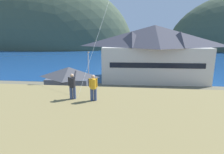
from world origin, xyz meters
TOP-DOWN VIEW (x-y plane):
  - ground_plane at (0.00, 0.00)m, footprint 600.00×600.00m
  - parking_lot_pad at (0.00, 5.00)m, footprint 40.00×20.00m
  - bay_water at (0.00, 60.00)m, footprint 360.00×84.00m
  - far_hill_west_ridge at (-62.71, 119.28)m, footprint 122.81×51.67m
  - far_hill_east_peak at (-59.29, 116.81)m, footprint 125.31×66.48m
  - far_hill_center_saddle at (-54.79, 113.39)m, footprint 96.44×51.14m
  - harbor_lodge at (7.69, 22.48)m, footprint 24.99×12.41m
  - storage_shed_near_lot at (-8.22, 8.97)m, footprint 7.80×5.70m
  - wharf_dock at (1.52, 34.76)m, footprint 3.20×11.70m
  - moored_boat_wharfside at (-2.21, 36.66)m, footprint 3.23×8.61m
  - moored_boat_outer_mooring at (4.81, 33.30)m, footprint 2.40×6.24m
  - moored_boat_inner_slip at (-1.96, 37.62)m, footprint 2.64×7.21m
  - parked_car_mid_row_near at (2.66, 1.48)m, footprint 4.24×2.13m
  - parked_car_back_row_left at (-13.52, 0.19)m, footprint 4.27×2.20m
  - parked_car_front_row_red at (5.83, 6.71)m, footprint 4.35×2.37m
  - parked_car_lone_by_shed at (13.60, 7.48)m, footprint 4.33×2.31m
  - parked_car_front_row_silver at (-1.85, -0.34)m, footprint 4.35×2.36m
  - parked_car_mid_row_center at (1.07, 6.48)m, footprint 4.27×2.19m
  - parked_car_mid_row_far at (-15.46, 6.91)m, footprint 4.21×2.08m
  - parked_car_corner_spot at (8.23, 1.57)m, footprint 4.27×2.20m
  - parked_car_front_row_end at (-6.63, 1.14)m, footprint 4.34×2.34m
  - parking_light_pole at (-5.11, 10.55)m, footprint 0.24×0.78m
  - person_kite_flyer at (-1.45, -9.96)m, footprint 0.52×0.68m
  - person_companion at (0.01, -10.14)m, footprint 0.54×0.40m

SIDE VIEW (x-z plane):
  - ground_plane at x=0.00m, z-range 0.00..0.00m
  - far_hill_west_ridge at x=-62.71m, z-range -32.19..32.19m
  - far_hill_east_peak at x=-59.29m, z-range -47.75..47.75m
  - far_hill_center_saddle at x=-54.79m, z-range -30.99..30.99m
  - bay_water at x=0.00m, z-range 0.00..0.03m
  - parking_lot_pad at x=0.00m, z-range 0.00..0.10m
  - wharf_dock at x=1.52m, z-range 0.00..0.70m
  - moored_boat_wharfside at x=-2.21m, z-range -0.36..1.80m
  - moored_boat_outer_mooring at x=4.81m, z-range -0.36..1.80m
  - moored_boat_inner_slip at x=-1.96m, z-range -0.36..1.80m
  - parked_car_mid_row_near at x=2.66m, z-range 0.15..1.97m
  - parked_car_back_row_left at x=-13.52m, z-range 0.15..1.97m
  - parked_car_front_row_red at x=5.83m, z-range 0.15..1.97m
  - parked_car_lone_by_shed at x=13.60m, z-range 0.15..1.97m
  - parked_car_front_row_silver at x=-1.85m, z-range 0.15..1.97m
  - parked_car_mid_row_center at x=1.07m, z-range 0.15..1.97m
  - parked_car_mid_row_far at x=-15.46m, z-range 0.15..1.97m
  - parked_car_corner_spot at x=8.23m, z-range 0.15..1.97m
  - parked_car_front_row_end at x=-6.63m, z-range 0.15..1.97m
  - storage_shed_near_lot at x=-8.22m, z-range 0.10..5.39m
  - parking_light_pole at x=-5.11m, z-range 0.65..8.29m
  - harbor_lodge at x=7.69m, z-range 0.43..13.15m
  - person_companion at x=0.01m, z-range 6.78..8.52m
  - person_kite_flyer at x=-1.45m, z-range 6.74..8.59m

